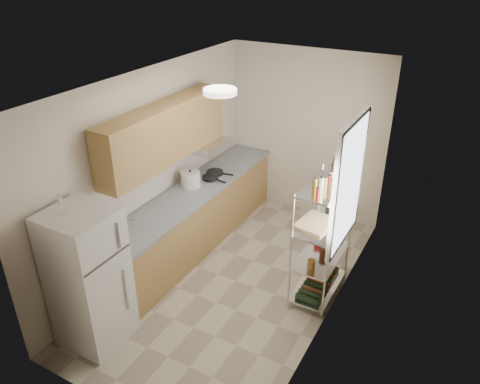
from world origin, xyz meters
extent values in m
cube|color=#BCB399|center=(0.00, 0.00, -0.01)|extent=(2.50, 4.40, 0.01)
cube|color=white|center=(0.00, 0.00, 2.60)|extent=(2.50, 4.40, 0.01)
cube|color=beige|center=(0.00, 2.21, 1.30)|extent=(2.50, 0.01, 2.60)
cube|color=beige|center=(0.00, -2.21, 1.30)|extent=(2.50, 0.01, 2.60)
cube|color=beige|center=(-1.25, 0.00, 1.30)|extent=(0.01, 4.40, 2.60)
cube|color=beige|center=(1.25, 0.00, 1.30)|extent=(0.01, 4.40, 2.60)
cube|color=#A88147|center=(-0.92, 0.44, 0.43)|extent=(0.60, 3.48, 0.86)
cube|color=gray|center=(-0.90, 0.44, 0.88)|extent=(0.63, 3.51, 0.04)
cube|color=#B7BABC|center=(-0.94, -0.70, 0.88)|extent=(0.52, 0.44, 0.04)
cube|color=#B7BABC|center=(-0.64, 1.80, 0.46)|extent=(0.01, 0.55, 0.72)
cube|color=#A88147|center=(-1.05, 0.10, 1.81)|extent=(0.33, 2.20, 0.72)
cube|color=#B7BABC|center=(-1.00, 0.90, 1.39)|extent=(0.50, 0.60, 0.12)
cube|color=white|center=(1.23, 0.35, 1.55)|extent=(0.06, 1.00, 1.46)
cube|color=silver|center=(1.00, 0.30, 0.10)|extent=(0.45, 0.90, 0.02)
cube|color=silver|center=(1.00, 0.30, 0.55)|extent=(0.45, 0.90, 0.02)
cube|color=silver|center=(1.00, 0.30, 1.00)|extent=(0.45, 0.90, 0.02)
cube|color=silver|center=(1.00, 0.30, 1.50)|extent=(0.45, 0.90, 0.02)
cylinder|color=silver|center=(0.79, -0.14, 0.78)|extent=(0.02, 0.02, 1.55)
cylinder|color=silver|center=(0.79, 0.74, 0.78)|extent=(0.02, 0.02, 1.55)
cylinder|color=silver|center=(1.22, -0.14, 0.78)|extent=(0.02, 0.02, 1.55)
cylinder|color=silver|center=(1.22, 0.74, 0.78)|extent=(0.02, 0.02, 1.55)
cylinder|color=white|center=(0.00, -0.30, 2.57)|extent=(0.34, 0.34, 0.05)
cube|color=white|center=(-0.87, -1.58, 0.79)|extent=(0.65, 0.65, 1.58)
cylinder|color=white|center=(-1.01, 0.52, 1.01)|extent=(0.27, 0.27, 0.22)
cylinder|color=black|center=(-0.92, 1.02, 0.92)|extent=(0.29, 0.29, 0.04)
cylinder|color=black|center=(-0.89, 0.84, 0.92)|extent=(0.26, 0.26, 0.05)
cube|color=tan|center=(0.93, 0.23, 1.03)|extent=(0.42, 0.51, 0.03)
cube|color=black|center=(1.02, 0.63, 1.16)|extent=(0.18, 0.26, 0.29)
cube|color=maroon|center=(0.87, 0.63, 0.64)|extent=(0.11, 0.15, 0.17)
camera|label=1|loc=(2.39, -4.22, 3.84)|focal=35.00mm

